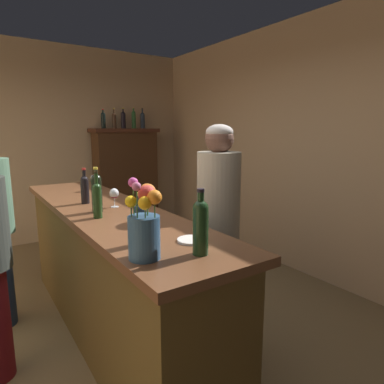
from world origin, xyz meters
name	(u,v)px	position (x,y,z in m)	size (l,w,h in m)	color
floor	(91,347)	(0.00, 0.00, 0.00)	(7.57, 7.57, 0.00)	brown
wall_back	(19,145)	(0.00, 2.97, 1.43)	(5.12, 0.12, 2.87)	tan
wall_right	(313,149)	(2.56, 0.00, 1.43)	(0.12, 5.94, 2.87)	tan
bar_counter	(110,272)	(0.21, 0.08, 0.53)	(0.66, 2.88, 1.06)	brown
display_cabinet	(126,179)	(1.46, 2.68, 0.87)	(1.04, 0.41, 1.67)	#3F2514
wine_bottle_merlot	(140,222)	(0.06, -0.83, 1.18)	(0.06, 0.06, 0.28)	#1C2937
wine_bottle_malbec	(97,198)	(0.05, -0.17, 1.19)	(0.06, 0.06, 0.32)	#1D3817
wine_bottle_pinot	(201,224)	(0.23, -1.12, 1.21)	(0.08, 0.08, 0.32)	#193419
wine_bottle_chardonnay	(85,188)	(0.12, 0.33, 1.18)	(0.07, 0.07, 0.29)	black
wine_bottle_rose	(97,191)	(0.11, -0.01, 1.21)	(0.08, 0.08, 0.33)	black
wine_glass_front	(114,194)	(0.27, 0.07, 1.16)	(0.07, 0.07, 0.15)	white
wine_glass_mid	(94,179)	(0.37, 0.88, 1.17)	(0.07, 0.07, 0.16)	white
flower_arrangement	(145,224)	(-0.01, -1.02, 1.22)	(0.15, 0.16, 0.38)	#2E5173
cheese_plate	(192,240)	(0.31, -0.94, 1.06)	(0.16, 0.16, 0.01)	white
display_bottle_left	(103,119)	(1.13, 2.68, 1.80)	(0.07, 0.07, 0.29)	black
display_bottle_midleft	(114,120)	(1.30, 2.68, 1.80)	(0.06, 0.06, 0.30)	#452B1C
display_bottle_center	(123,119)	(1.45, 2.68, 1.81)	(0.07, 0.07, 0.31)	black
display_bottle_midright	(134,119)	(1.63, 2.68, 1.82)	(0.07, 0.07, 0.33)	#255327
display_bottle_right	(143,120)	(1.78, 2.68, 1.81)	(0.07, 0.07, 0.32)	#222C39
bartender	(218,226)	(0.85, -0.48, 0.94)	(0.32, 0.32, 1.68)	gray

